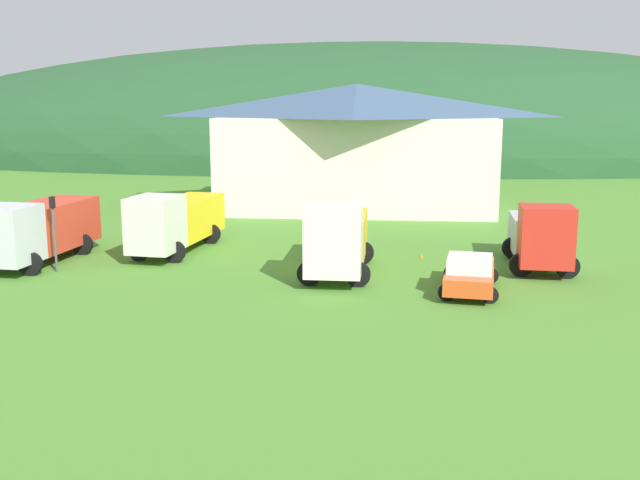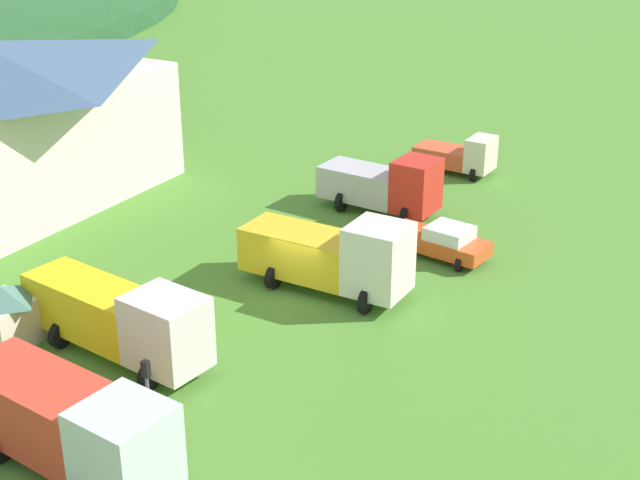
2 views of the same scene
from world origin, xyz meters
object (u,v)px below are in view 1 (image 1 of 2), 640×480
Objects in this scene: depot_building at (357,145)px; tow_truck_silver at (37,228)px; play_shed_cream at (173,213)px; traffic_cone_mid_row at (421,258)px; flatbed_truck_yellow at (175,220)px; crane_truck_red at (540,235)px; heavy_rig_striped at (338,237)px; service_pickup_orange at (470,273)px; traffic_light_west at (54,225)px; traffic_cone_near_pickup at (317,262)px.

depot_building is 25.17m from tow_truck_silver.
play_shed_cream reaches higher than traffic_cone_mid_row.
flatbed_truck_yellow reaches higher than tow_truck_silver.
crane_truck_red is 14.04× the size of traffic_cone_mid_row.
flatbed_truck_yellow reaches higher than traffic_cone_mid_row.
depot_building reaches higher than crane_truck_red.
heavy_rig_striped is 1.49× the size of service_pickup_orange.
play_shed_cream is 15.46m from traffic_cone_mid_row.
flatbed_truck_yellow is 2.39× the size of traffic_light_west.
traffic_cone_near_pickup is (7.75, -1.78, -1.74)m from flatbed_truck_yellow.
heavy_rig_striped is (15.05, -1.11, 0.00)m from tow_truck_silver.
traffic_light_west is (-2.90, -9.69, 0.92)m from play_shed_cream.
depot_building is at bearing 58.34° from traffic_light_west.
play_shed_cream is at bearing 73.36° from traffic_light_west.
play_shed_cream is 5.01m from flatbed_truck_yellow.
traffic_cone_mid_row is (-1.72, 6.65, -0.83)m from service_pickup_orange.
service_pickup_orange is (16.26, -11.74, -0.50)m from play_shed_cream.
flatbed_truck_yellow is at bearing 124.15° from tow_truck_silver.
flatbed_truck_yellow reaches higher than traffic_cone_near_pickup.
traffic_cone_mid_row is (14.54, -5.09, -1.33)m from play_shed_cream.
heavy_rig_striped is 9.86m from crane_truck_red.
tow_truck_silver is 16.74× the size of traffic_cone_near_pickup.
traffic_light_west is (-4.41, -4.93, 0.51)m from flatbed_truck_yellow.
crane_truck_red reaches higher than play_shed_cream.
tow_truck_silver reaches higher than service_pickup_orange.
tow_truck_silver reaches higher than traffic_cone_mid_row.
tow_truck_silver is (-15.06, -19.96, -2.91)m from depot_building.
heavy_rig_striped is at bearing -135.59° from traffic_cone_mid_row.
service_pickup_orange is 10.72× the size of traffic_cone_near_pickup.
flatbed_truck_yellow is 13.14m from traffic_cone_mid_row.
depot_building is at bearing 86.28° from traffic_cone_near_pickup.
depot_building is 5.79× the size of traffic_light_west.
tow_truck_silver is at bearing -93.43° from heavy_rig_striped.
traffic_light_west is at bearing -87.92° from service_pickup_orange.
tow_truck_silver is at bearing 134.73° from traffic_light_west.
traffic_light_west is (-19.15, 2.05, 1.42)m from service_pickup_orange.
crane_truck_red is at bearing -19.21° from play_shed_cream.
depot_building is 43.91× the size of traffic_cone_mid_row.
traffic_light_west is at bearing -165.23° from traffic_cone_mid_row.
crane_truck_red is at bearing 149.25° from service_pickup_orange.
heavy_rig_striped is 15.97× the size of traffic_cone_near_pickup.
crane_truck_red is (9.63, 2.10, -0.14)m from heavy_rig_striped.
tow_truck_silver is at bearing -119.90° from play_shed_cream.
play_shed_cream is 0.30× the size of flatbed_truck_yellow.
crane_truck_red is 1.85× the size of traffic_light_west.
heavy_rig_striped is at bearing -106.35° from service_pickup_orange.
traffic_light_west is at bearing -79.40° from crane_truck_red.
crane_truck_red reaches higher than traffic_cone_near_pickup.
crane_truck_red is 6.15m from service_pickup_orange.
flatbed_truck_yellow is (1.52, -4.76, 0.41)m from play_shed_cream.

